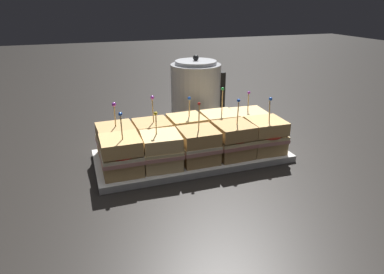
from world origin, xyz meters
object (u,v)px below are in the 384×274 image
(sandwich_front_center, at_px, (199,145))
(sandwich_back_far_left, at_px, (116,141))
(serving_platter, at_px, (192,156))
(sandwich_back_center, at_px, (187,132))
(sandwich_back_far_right, at_px, (248,124))
(sandwich_front_right, at_px, (233,140))
(sandwich_front_far_right, at_px, (265,136))
(sandwich_front_left, at_px, (161,150))
(kettle_steel, at_px, (196,95))
(sandwich_front_far_left, at_px, (121,155))
(sandwich_back_right, at_px, (219,128))
(sandwich_back_left, at_px, (152,136))

(sandwich_front_center, height_order, sandwich_back_far_left, sandwich_front_center)
(serving_platter, relative_size, sandwich_back_center, 3.51)
(sandwich_back_far_right, bearing_deg, sandwich_front_right, -134.44)
(sandwich_front_center, xyz_separation_m, sandwich_front_far_right, (0.20, -0.00, 0.00))
(sandwich_back_far_left, bearing_deg, sandwich_front_right, -18.62)
(sandwich_front_left, relative_size, kettle_steel, 0.59)
(serving_platter, height_order, sandwich_front_far_left, sandwich_front_far_left)
(sandwich_front_far_right, bearing_deg, kettle_steel, 107.78)
(sandwich_back_right, bearing_deg, sandwich_back_far_left, 179.82)
(sandwich_front_right, distance_m, sandwich_back_far_right, 0.15)
(sandwich_back_center, bearing_deg, sandwich_back_left, 179.02)
(sandwich_front_far_right, bearing_deg, sandwich_back_far_left, 165.71)
(sandwich_front_right, relative_size, sandwich_front_far_right, 1.03)
(sandwich_back_center, bearing_deg, sandwich_back_right, 0.07)
(serving_platter, height_order, sandwich_front_right, sandwich_front_right)
(sandwich_back_far_left, bearing_deg, sandwich_back_center, -0.30)
(sandwich_front_center, distance_m, sandwich_back_left, 0.15)
(sandwich_front_far_left, relative_size, sandwich_back_left, 0.98)
(sandwich_front_left, xyz_separation_m, sandwich_back_center, (0.10, 0.10, 0.00))
(sandwich_front_center, bearing_deg, sandwich_front_right, -0.50)
(sandwich_back_center, bearing_deg, sandwich_front_right, -44.99)
(sandwich_back_left, xyz_separation_m, sandwich_back_far_right, (0.31, -0.00, -0.00))
(sandwich_front_far_left, xyz_separation_m, sandwich_front_left, (0.10, 0.00, -0.00))
(sandwich_front_center, xyz_separation_m, sandwich_front_right, (0.10, -0.00, 0.00))
(sandwich_back_right, bearing_deg, sandwich_back_center, -179.93)
(sandwich_front_far_right, distance_m, sandwich_back_left, 0.33)
(serving_platter, xyz_separation_m, sandwich_front_far_right, (0.21, -0.05, 0.06))
(serving_platter, height_order, sandwich_front_far_right, sandwich_front_far_right)
(sandwich_front_far_left, xyz_separation_m, sandwich_front_right, (0.31, -0.00, -0.00))
(sandwich_front_left, bearing_deg, sandwich_back_center, 44.56)
(sandwich_back_left, bearing_deg, sandwich_front_center, -44.95)
(sandwich_front_center, distance_m, sandwich_front_far_right, 0.20)
(sandwich_front_far_left, height_order, sandwich_back_far_left, sandwich_front_far_left)
(sandwich_front_far_left, bearing_deg, sandwich_back_center, 26.30)
(sandwich_back_far_right, bearing_deg, sandwich_front_far_left, -165.91)
(kettle_steel, bearing_deg, sandwich_front_far_right, -72.22)
(serving_platter, height_order, sandwich_back_left, sandwich_back_left)
(sandwich_front_left, relative_size, sandwich_back_right, 0.87)
(sandwich_front_far_left, distance_m, sandwich_front_center, 0.21)
(sandwich_front_center, bearing_deg, sandwich_back_far_left, 153.47)
(sandwich_front_far_left, xyz_separation_m, sandwich_back_left, (0.10, 0.10, -0.00))
(sandwich_front_far_right, bearing_deg, sandwich_front_left, 179.72)
(sandwich_back_center, xyz_separation_m, sandwich_back_right, (0.10, 0.00, 0.00))
(sandwich_front_far_left, relative_size, sandwich_front_far_right, 1.01)
(sandwich_front_far_right, distance_m, sandwich_back_right, 0.14)
(sandwich_front_center, bearing_deg, sandwich_back_right, 44.88)
(sandwich_front_far_right, bearing_deg, sandwich_front_right, 179.74)
(serving_platter, distance_m, sandwich_back_far_left, 0.22)
(sandwich_back_far_right, bearing_deg, sandwich_back_center, -179.63)
(sandwich_back_far_left, xyz_separation_m, sandwich_back_center, (0.21, -0.00, 0.00))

